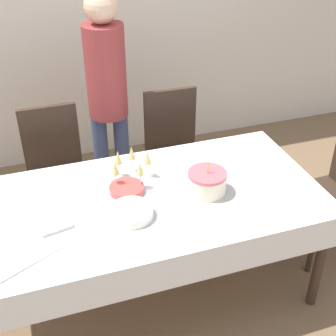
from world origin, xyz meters
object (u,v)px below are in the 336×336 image
at_px(champagne_tray, 131,169).
at_px(plate_stack_main, 131,212).
at_px(dining_chair_far_left, 56,168).
at_px(person_standing, 107,88).
at_px(dining_chair_far_right, 174,148).
at_px(birthday_cake, 207,182).
at_px(plate_stack_dessert, 127,189).

xyz_separation_m(champagne_tray, plate_stack_main, (-0.09, -0.34, -0.05)).
height_order(dining_chair_far_left, person_standing, person_standing).
distance_m(dining_chair_far_left, plate_stack_main, 1.03).
xyz_separation_m(dining_chair_far_right, champagne_tray, (-0.49, -0.61, 0.29)).
height_order(dining_chair_far_left, champagne_tray, dining_chair_far_left).
height_order(plate_stack_main, person_standing, person_standing).
relative_size(champagne_tray, person_standing, 0.19).
bearing_deg(champagne_tray, dining_chair_far_right, 51.39).
bearing_deg(birthday_cake, person_standing, 108.98).
bearing_deg(plate_stack_main, birthday_cake, 9.69).
bearing_deg(dining_chair_far_left, dining_chair_far_right, -0.00).
bearing_deg(plate_stack_main, champagne_tray, 75.31).
bearing_deg(plate_stack_dessert, champagne_tray, 63.11).
relative_size(dining_chair_far_right, birthday_cake, 4.31).
bearing_deg(dining_chair_far_right, champagne_tray, -128.61).
distance_m(dining_chair_far_right, plate_stack_dessert, 0.94).
distance_m(dining_chair_far_right, birthday_cake, 0.92).
relative_size(dining_chair_far_left, person_standing, 0.57).
xyz_separation_m(birthday_cake, plate_stack_dessert, (-0.44, 0.15, -0.05)).
relative_size(dining_chair_far_right, person_standing, 0.57).
height_order(birthday_cake, champagne_tray, birthday_cake).
xyz_separation_m(dining_chair_far_right, person_standing, (-0.45, 0.13, 0.50)).
distance_m(plate_stack_dessert, person_standing, 0.90).
bearing_deg(birthday_cake, plate_stack_main, -170.31).
bearing_deg(birthday_cake, dining_chair_far_left, 131.68).
distance_m(dining_chair_far_right, person_standing, 0.69).
bearing_deg(plate_stack_dessert, birthday_cake, -18.84).
bearing_deg(champagne_tray, plate_stack_dessert, -116.89).
height_order(dining_chair_far_left, plate_stack_main, dining_chair_far_left).
bearing_deg(person_standing, plate_stack_main, -96.55).
height_order(champagne_tray, person_standing, person_standing).
bearing_deg(dining_chair_far_right, plate_stack_dessert, -127.04).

